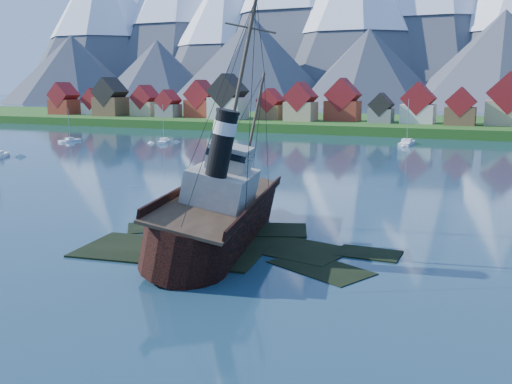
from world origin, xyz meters
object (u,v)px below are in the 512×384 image
at_px(sailboat_b, 70,141).
at_px(sailboat_c, 164,142).
at_px(sailboat_e, 407,144).
at_px(tugboat_wreck, 222,209).

height_order(sailboat_b, sailboat_c, sailboat_c).
xyz_separation_m(sailboat_b, sailboat_e, (89.41, 30.61, 0.05)).
relative_size(tugboat_wreck, sailboat_b, 3.25).
bearing_deg(sailboat_e, sailboat_c, -159.95).
distance_m(sailboat_c, sailboat_e, 67.07).
distance_m(tugboat_wreck, sailboat_c, 103.21).
xyz_separation_m(tugboat_wreck, sailboat_e, (2.30, 105.43, -2.94)).
bearing_deg(sailboat_b, sailboat_e, 28.50).
bearing_deg(sailboat_b, sailboat_c, 27.41).
bearing_deg(tugboat_wreck, sailboat_c, 113.78).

